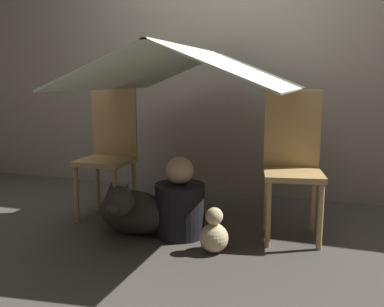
% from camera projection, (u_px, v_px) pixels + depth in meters
% --- Properties ---
extents(ground_plane, '(8.80, 8.80, 0.00)m').
position_uv_depth(ground_plane, '(188.00, 232.00, 3.01)').
color(ground_plane, '#47423D').
extents(wall_back, '(7.00, 0.05, 2.50)m').
position_uv_depth(wall_back, '(230.00, 58.00, 3.87)').
color(wall_back, gray).
rests_on(wall_back, ground_plane).
extents(chair_left, '(0.39, 0.39, 0.99)m').
position_uv_depth(chair_left, '(109.00, 148.00, 3.31)').
color(chair_left, tan).
rests_on(chair_left, ground_plane).
extents(chair_right, '(0.44, 0.44, 0.99)m').
position_uv_depth(chair_right, '(292.00, 159.00, 2.86)').
color(chair_right, tan).
rests_on(chair_right, ground_plane).
extents(sheet_canopy, '(1.41, 1.52, 0.29)m').
position_uv_depth(sheet_canopy, '(192.00, 69.00, 2.91)').
color(sheet_canopy, silver).
extents(person_front, '(0.34, 0.34, 0.55)m').
position_uv_depth(person_front, '(180.00, 205.00, 2.91)').
color(person_front, black).
rests_on(person_front, ground_plane).
extents(dog, '(0.52, 0.45, 0.41)m').
position_uv_depth(dog, '(131.00, 210.00, 2.91)').
color(dog, '#332D28').
rests_on(dog, ground_plane).
extents(floor_cushion, '(0.44, 0.35, 0.10)m').
position_uv_depth(floor_cushion, '(145.00, 209.00, 3.36)').
color(floor_cushion, '#7FB27F').
rests_on(floor_cushion, ground_plane).
extents(plush_toy, '(0.18, 0.18, 0.28)m').
position_uv_depth(plush_toy, '(214.00, 234.00, 2.64)').
color(plush_toy, beige).
rests_on(plush_toy, ground_plane).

